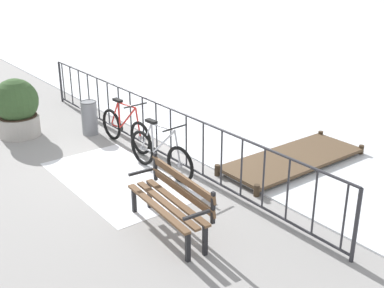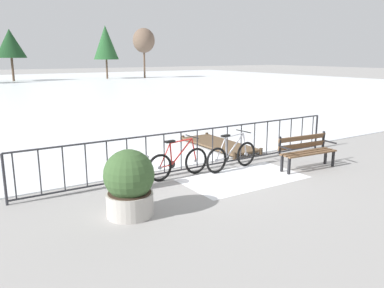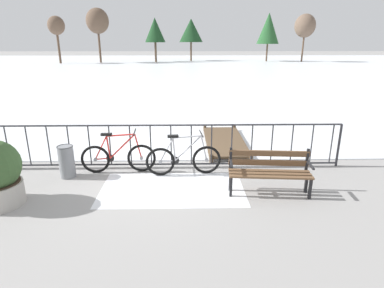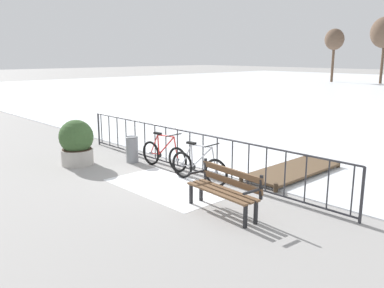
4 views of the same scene
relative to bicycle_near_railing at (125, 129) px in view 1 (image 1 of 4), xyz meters
The scene contains 9 objects.
ground_plane 0.86m from the bicycle_near_railing, 20.70° to the left, with size 160.00×160.00×0.00m, color gray.
snow_patch 1.62m from the bicycle_near_railing, 36.02° to the right, with size 2.94×1.63×0.01m, color white.
railing_fence 0.80m from the bicycle_near_railing, 20.70° to the left, with size 9.06×0.06×1.07m.
bicycle_near_railing is the anchor object (origin of this frame).
bicycle_second 1.51m from the bicycle_near_railing, ahead, with size 1.71×0.52×0.97m.
park_bench 3.39m from the bicycle_near_railing, 18.96° to the right, with size 1.63×0.60×0.89m.
planter_with_shrub 2.45m from the bicycle_near_railing, 142.04° to the right, with size 0.93×0.93×1.25m.
trash_bin 1.12m from the bicycle_near_railing, 167.11° to the right, with size 0.35×0.35×0.73m.
wooden_dock 3.36m from the bicycle_near_railing, 36.42° to the left, with size 1.10×2.92×0.20m.
Camera 1 is at (7.48, -4.86, 3.74)m, focal length 45.98 mm.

